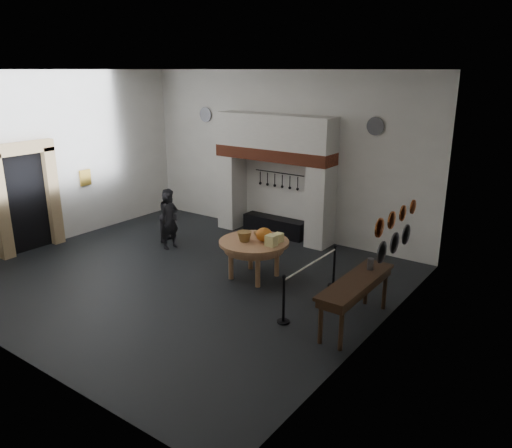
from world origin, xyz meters
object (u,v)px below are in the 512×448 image
Objects in this scene: work_table at (254,242)px; side_table at (356,281)px; iron_range at (275,226)px; barrier_post_far at (334,267)px; visitor_far at (170,215)px; visitor_near at (170,221)px; barrier_post_near at (284,300)px.

side_table reaches higher than work_table.
barrier_post_far reaches higher than iron_range.
iron_range is 3.72m from barrier_post_far.
visitor_far reaches higher than iron_range.
visitor_near is 0.68× the size of side_table.
work_table is 2.87m from side_table.
work_table is 0.71× the size of side_table.
side_table is at bearing -40.54° from iron_range.
barrier_post_near and barrier_post_far have the same top height.
iron_range is at bearing 125.58° from barrier_post_near.
barrier_post_near is at bearing -148.14° from side_table.
work_table is at bearing 165.92° from side_table.
side_table is 1.77m from barrier_post_far.
work_table is at bearing -159.81° from barrier_post_far.
barrier_post_near reaches higher than work_table.
visitor_near is at bearing 170.12° from side_table.
iron_range is 1.28× the size of visitor_near.
visitor_near reaches higher than barrier_post_far.
iron_range is at bearing 143.83° from barrier_post_far.
barrier_post_far is at bearing 129.95° from side_table.
visitor_near is at bearing -176.02° from barrier_post_far.
barrier_post_far is (3.00, -2.19, 0.20)m from iron_range.
visitor_near is 0.57m from visitor_far.
iron_range is 2.11× the size of barrier_post_near.
work_table is 1.07× the size of visitor_far.
work_table is at bearing -87.46° from visitor_near.
visitor_far is 5.02m from barrier_post_far.
visitor_near is at bearing 174.21° from work_table.
barrier_post_near is (1.68, -1.38, -0.39)m from work_table.
iron_range is 5.16m from barrier_post_near.
barrier_post_far is at bearing 20.19° from work_table.
work_table reaches higher than iron_range.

